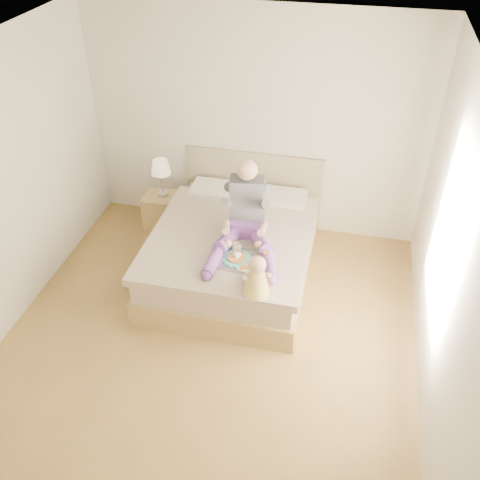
% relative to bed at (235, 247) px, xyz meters
% --- Properties ---
extents(room, '(4.02, 4.22, 2.71)m').
position_rel_bed_xyz_m(room, '(0.08, -1.08, 1.19)').
color(room, brown).
rests_on(room, ground).
extents(bed, '(1.70, 2.18, 1.00)m').
position_rel_bed_xyz_m(bed, '(0.00, 0.00, 0.00)').
color(bed, olive).
rests_on(bed, ground).
extents(nightstand, '(0.42, 0.38, 0.49)m').
position_rel_bed_xyz_m(nightstand, '(-1.09, 0.58, -0.07)').
color(nightstand, olive).
rests_on(nightstand, ground).
extents(lamp, '(0.23, 0.23, 0.48)m').
position_rel_bed_xyz_m(lamp, '(-1.05, 0.61, 0.54)').
color(lamp, '#B3B6BA').
rests_on(lamp, nightstand).
extents(adult, '(0.73, 1.09, 0.87)m').
position_rel_bed_xyz_m(adult, '(0.16, -0.21, 0.55)').
color(adult, '#633586').
rests_on(adult, bed).
extents(tray, '(0.50, 0.41, 0.14)m').
position_rel_bed_xyz_m(tray, '(0.25, -0.58, 0.32)').
color(tray, '#B3B6BA').
rests_on(tray, bed).
extents(baby, '(0.30, 0.37, 0.41)m').
position_rel_bed_xyz_m(baby, '(0.44, -0.99, 0.46)').
color(baby, '#E4C248').
rests_on(baby, bed).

